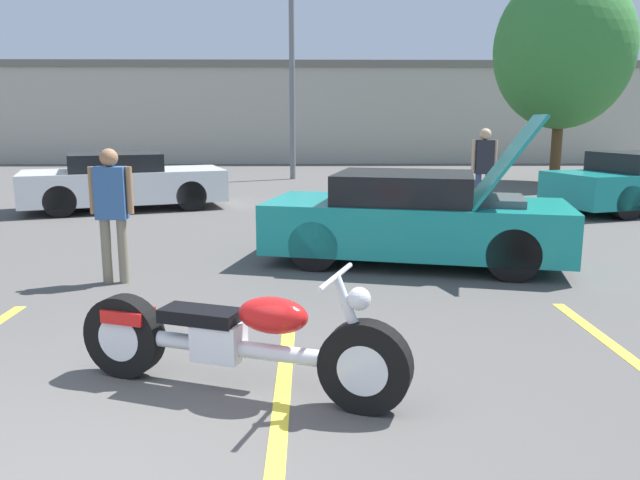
{
  "coord_description": "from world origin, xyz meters",
  "views": [
    {
      "loc": [
        1.34,
        -2.89,
        1.99
      ],
      "look_at": [
        1.44,
        3.14,
        0.8
      ],
      "focal_mm": 35.0,
      "sensor_mm": 36.0,
      "label": 1
    }
  ],
  "objects_px": {
    "tree_background": "(563,50)",
    "spectator_midground": "(112,205)",
    "light_pole": "(294,48)",
    "motorcycle": "(236,341)",
    "spectator_near_motorcycle": "(484,164)",
    "show_car_hood_open": "(417,219)",
    "parked_car_mid_row": "(123,182)"
  },
  "relations": [
    {
      "from": "tree_background",
      "to": "spectator_midground",
      "type": "bearing_deg",
      "value": -130.3
    },
    {
      "from": "light_pole",
      "to": "motorcycle",
      "type": "xyz_separation_m",
      "value": [
        -0.06,
        -16.26,
        -3.75
      ]
    },
    {
      "from": "light_pole",
      "to": "spectator_near_motorcycle",
      "type": "height_order",
      "value": "light_pole"
    },
    {
      "from": "light_pole",
      "to": "tree_background",
      "type": "bearing_deg",
      "value": -9.94
    },
    {
      "from": "light_pole",
      "to": "show_car_hood_open",
      "type": "relative_size",
      "value": 1.74
    },
    {
      "from": "light_pole",
      "to": "tree_background",
      "type": "relative_size",
      "value": 1.19
    },
    {
      "from": "motorcycle",
      "to": "light_pole",
      "type": "bearing_deg",
      "value": 109.19
    },
    {
      "from": "parked_car_mid_row",
      "to": "tree_background",
      "type": "bearing_deg",
      "value": 5.45
    },
    {
      "from": "spectator_near_motorcycle",
      "to": "light_pole",
      "type": "bearing_deg",
      "value": 117.11
    },
    {
      "from": "show_car_hood_open",
      "to": "spectator_midground",
      "type": "xyz_separation_m",
      "value": [
        -3.84,
        -1.01,
        0.34
      ]
    },
    {
      "from": "tree_background",
      "to": "motorcycle",
      "type": "height_order",
      "value": "tree_background"
    },
    {
      "from": "light_pole",
      "to": "motorcycle",
      "type": "bearing_deg",
      "value": -90.23
    },
    {
      "from": "light_pole",
      "to": "parked_car_mid_row",
      "type": "xyz_separation_m",
      "value": [
        -3.64,
        -6.79,
        -3.55
      ]
    },
    {
      "from": "show_car_hood_open",
      "to": "spectator_midground",
      "type": "relative_size",
      "value": 2.66
    },
    {
      "from": "tree_background",
      "to": "parked_car_mid_row",
      "type": "height_order",
      "value": "tree_background"
    },
    {
      "from": "light_pole",
      "to": "spectator_midground",
      "type": "relative_size",
      "value": 4.62
    },
    {
      "from": "tree_background",
      "to": "spectator_near_motorcycle",
      "type": "relative_size",
      "value": 3.56
    },
    {
      "from": "parked_car_mid_row",
      "to": "spectator_midground",
      "type": "relative_size",
      "value": 2.83
    },
    {
      "from": "light_pole",
      "to": "parked_car_mid_row",
      "type": "bearing_deg",
      "value": -118.18
    },
    {
      "from": "spectator_near_motorcycle",
      "to": "spectator_midground",
      "type": "bearing_deg",
      "value": -138.41
    },
    {
      "from": "spectator_near_motorcycle",
      "to": "tree_background",
      "type": "bearing_deg",
      "value": 58.16
    },
    {
      "from": "parked_car_mid_row",
      "to": "spectator_midground",
      "type": "distance_m",
      "value": 6.58
    },
    {
      "from": "motorcycle",
      "to": "spectator_near_motorcycle",
      "type": "relative_size",
      "value": 1.39
    },
    {
      "from": "tree_background",
      "to": "spectator_near_motorcycle",
      "type": "bearing_deg",
      "value": -121.84
    },
    {
      "from": "show_car_hood_open",
      "to": "spectator_near_motorcycle",
      "type": "bearing_deg",
      "value": 77.47
    },
    {
      "from": "show_car_hood_open",
      "to": "parked_car_mid_row",
      "type": "xyz_separation_m",
      "value": [
        -5.58,
        5.33,
        -0.02
      ]
    },
    {
      "from": "parked_car_mid_row",
      "to": "light_pole",
      "type": "bearing_deg",
      "value": 42.53
    },
    {
      "from": "parked_car_mid_row",
      "to": "show_car_hood_open",
      "type": "bearing_deg",
      "value": -62.95
    },
    {
      "from": "motorcycle",
      "to": "spectator_midground",
      "type": "xyz_separation_m",
      "value": [
        -1.83,
        3.13,
        0.57
      ]
    },
    {
      "from": "light_pole",
      "to": "parked_car_mid_row",
      "type": "height_order",
      "value": "light_pole"
    },
    {
      "from": "light_pole",
      "to": "spectator_near_motorcycle",
      "type": "bearing_deg",
      "value": -62.89
    },
    {
      "from": "show_car_hood_open",
      "to": "spectator_near_motorcycle",
      "type": "xyz_separation_m",
      "value": [
        2.08,
        4.25,
        0.44
      ]
    }
  ]
}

